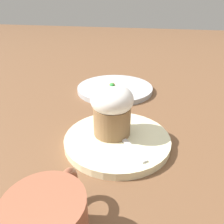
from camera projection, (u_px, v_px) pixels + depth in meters
name	position (u px, v px, depth m)	size (l,w,h in m)	color
ground_plane	(117.00, 143.00, 0.45)	(4.00, 4.00, 0.00)	brown
dessert_plate	(117.00, 140.00, 0.44)	(0.21, 0.21, 0.02)	beige
carrot_cake	(112.00, 109.00, 0.43)	(0.08, 0.08, 0.11)	olive
spoon	(119.00, 134.00, 0.44)	(0.12, 0.10, 0.01)	silver
coffee_cup	(49.00, 223.00, 0.24)	(0.13, 0.09, 0.08)	#9E563D
side_plate	(115.00, 89.00, 0.70)	(0.24, 0.24, 0.01)	#B2B7BC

